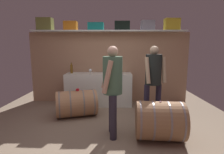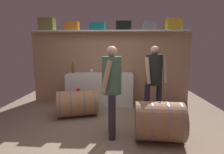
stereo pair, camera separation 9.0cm
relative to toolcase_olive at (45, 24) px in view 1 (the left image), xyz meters
name	(u,v)px [view 1 (the left image)]	position (x,y,z in m)	size (l,w,h in m)	color
ground_plane	(108,123)	(1.74, -1.41, -2.20)	(5.69, 7.36, 0.02)	gray
back_wall_panel	(109,68)	(1.74, 0.15, -1.20)	(4.49, 0.10, 1.99)	tan
high_shelf_board	(109,31)	(1.74, 0.00, -0.18)	(4.13, 0.40, 0.03)	white
toolcase_olive	(45,24)	(0.00, 0.00, 0.00)	(0.41, 0.25, 0.33)	olive
toolcase_orange	(71,26)	(0.70, 0.00, -0.05)	(0.35, 0.24, 0.24)	orange
toolcase_teal	(96,27)	(1.38, 0.00, -0.06)	(0.42, 0.23, 0.21)	#12817A
toolcase_black	(122,26)	(2.09, 0.00, -0.04)	(0.41, 0.22, 0.25)	black
toolcase_grey	(148,26)	(2.79, 0.00, -0.04)	(0.35, 0.25, 0.26)	gray
toolcase_yellow	(172,24)	(3.44, 0.00, -0.01)	(0.39, 0.23, 0.32)	yellow
work_cabinet	(99,89)	(1.46, -0.20, -1.75)	(1.77, 0.58, 0.87)	white
wine_bottle_amber	(71,68)	(0.72, -0.17, -1.18)	(0.07, 0.07, 0.29)	brown
wine_glass	(90,71)	(1.26, -0.38, -1.22)	(0.08, 0.08, 0.15)	white
wine_barrel_near	(77,103)	(1.02, -1.07, -1.89)	(1.02, 0.82, 0.61)	#AD7C55
wine_barrel_far	(160,121)	(2.64, -2.11, -1.86)	(0.83, 0.71, 0.67)	#966A48
tasting_cup	(78,90)	(1.05, -1.07, -1.57)	(0.07, 0.07, 0.04)	red
winemaker_pouring	(153,75)	(2.71, -1.22, -1.21)	(0.50, 0.43, 1.59)	#2C263D
visitor_tasting	(112,82)	(1.84, -1.98, -1.22)	(0.38, 0.48, 1.58)	#302A39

